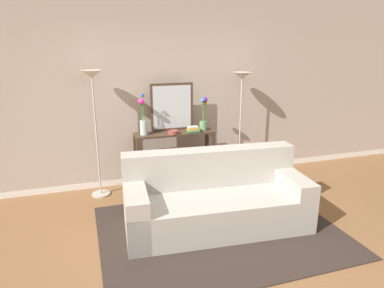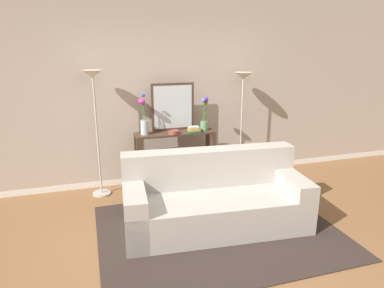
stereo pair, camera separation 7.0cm
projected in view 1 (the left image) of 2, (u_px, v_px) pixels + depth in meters
ground_plane at (218, 260)px, 3.49m from camera, size 16.00×16.00×0.02m
back_wall at (162, 84)px, 5.19m from camera, size 12.00×0.15×3.05m
area_rug at (219, 231)px, 4.02m from camera, size 2.72×2.06×0.01m
couch at (215, 201)px, 4.08m from camera, size 2.18×1.04×0.88m
console_table at (175, 151)px, 5.11m from camera, size 1.17×0.32×0.86m
floor_lamp_left at (94, 99)px, 4.61m from camera, size 0.28×0.28×1.77m
floor_lamp_right at (241, 96)px, 5.27m from camera, size 0.28×0.28×1.69m
wall_mirror at (172, 107)px, 5.06m from camera, size 0.64×0.02×0.70m
vase_tall_flowers at (143, 119)px, 4.83m from camera, size 0.13×0.13×0.59m
vase_short_flowers at (204, 116)px, 5.10m from camera, size 0.12×0.14×0.50m
fruit_bowl at (173, 132)px, 4.93m from camera, size 0.16×0.16×0.05m
book_stack at (193, 130)px, 5.01m from camera, size 0.18×0.13×0.09m
book_row_under_console at (156, 186)px, 5.17m from camera, size 0.35×0.18×0.12m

